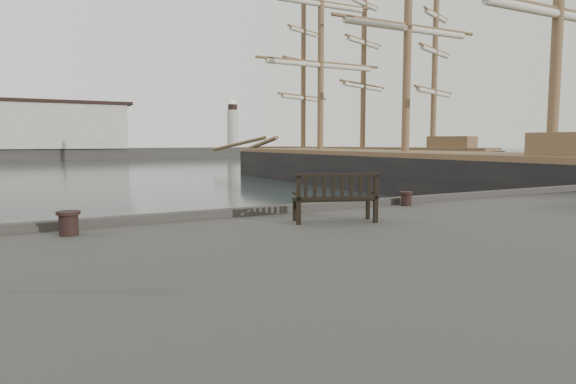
{
  "coord_description": "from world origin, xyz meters",
  "views": [
    {
      "loc": [
        -5.42,
        -11.13,
        3.3
      ],
      "look_at": [
        0.45,
        -0.5,
        2.1
      ],
      "focal_mm": 32.0,
      "sensor_mm": 36.0,
      "label": 1
    }
  ],
  "objects_px": {
    "bollard_right": "(406,199)",
    "tall_ship_main": "(404,178)",
    "tall_ship_far": "(362,165)",
    "bollard_left": "(69,223)",
    "bench": "(335,207)"
  },
  "relations": [
    {
      "from": "bollard_right",
      "to": "tall_ship_main",
      "type": "xyz_separation_m",
      "value": [
        14.85,
        16.71,
        -1.01
      ]
    },
    {
      "from": "tall_ship_far",
      "to": "bollard_left",
      "type": "bearing_deg",
      "value": -158.26
    },
    {
      "from": "bench",
      "to": "tall_ship_far",
      "type": "xyz_separation_m",
      "value": [
        27.76,
        35.66,
        -1.09
      ]
    },
    {
      "from": "bollard_left",
      "to": "tall_ship_main",
      "type": "xyz_separation_m",
      "value": [
        23.36,
        17.05,
        -1.05
      ]
    },
    {
      "from": "bollard_left",
      "to": "tall_ship_far",
      "type": "height_order",
      "value": "tall_ship_far"
    },
    {
      "from": "bollard_left",
      "to": "tall_ship_far",
      "type": "bearing_deg",
      "value": 46.36
    },
    {
      "from": "tall_ship_main",
      "to": "tall_ship_far",
      "type": "relative_size",
      "value": 1.39
    },
    {
      "from": "bollard_left",
      "to": "bollard_right",
      "type": "distance_m",
      "value": 8.52
    },
    {
      "from": "tall_ship_main",
      "to": "tall_ship_far",
      "type": "distance_m",
      "value": 19.99
    },
    {
      "from": "bollard_left",
      "to": "tall_ship_far",
      "type": "relative_size",
      "value": 0.02
    },
    {
      "from": "bench",
      "to": "bollard_left",
      "type": "xyz_separation_m",
      "value": [
        -5.22,
        1.07,
        -0.1
      ]
    },
    {
      "from": "bench",
      "to": "bollard_right",
      "type": "height_order",
      "value": "bench"
    },
    {
      "from": "bollard_right",
      "to": "tall_ship_far",
      "type": "xyz_separation_m",
      "value": [
        24.47,
        34.24,
        -0.96
      ]
    },
    {
      "from": "bench",
      "to": "tall_ship_far",
      "type": "distance_m",
      "value": 45.2
    },
    {
      "from": "bench",
      "to": "bollard_left",
      "type": "bearing_deg",
      "value": -171.62
    }
  ]
}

